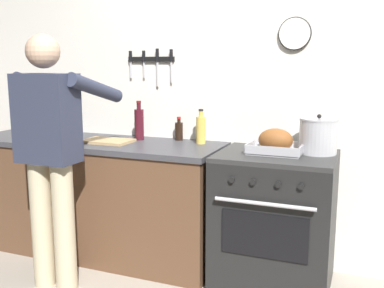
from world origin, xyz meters
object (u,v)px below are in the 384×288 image
bottle_cooking_oil (201,129)px  bottle_wine_red (139,124)px  bottle_soy_sauce (179,131)px  stock_pot (318,136)px  person_cook (51,147)px  stove (274,219)px  cutting_board (108,141)px  roasting_pan (275,143)px

bottle_cooking_oil → bottle_wine_red: bearing=-178.2°
bottle_soy_sauce → bottle_wine_red: size_ratio=0.60×
stock_pot → bottle_wine_red: 1.34m
bottle_soy_sauce → bottle_cooking_oil: bottle_cooking_oil is taller
person_cook → bottle_wine_red: size_ratio=5.50×
stock_pot → bottle_wine_red: bearing=178.0°
person_cook → bottle_cooking_oil: size_ratio=6.50×
stock_pot → bottle_wine_red: size_ratio=0.86×
stove → cutting_board: bearing=-178.1°
stove → bottle_soy_sauce: bottle_soy_sauce is taller
stove → stock_pot: stock_pot is taller
roasting_pan → cutting_board: bearing=-177.9°
stock_pot → bottle_soy_sauce: bearing=172.4°
stock_pot → roasting_pan: bearing=-158.2°
person_cook → bottle_soy_sauce: size_ratio=9.20×
bottle_wine_red → cutting_board: bearing=-130.4°
roasting_pan → stock_pot: bearing=21.8°
cutting_board → bottle_wine_red: 0.28m
roasting_pan → bottle_wine_red: (-1.09, 0.15, 0.05)m
person_cook → roasting_pan: bearing=-54.2°
stock_pot → cutting_board: 1.52m
roasting_pan → bottle_wine_red: bottle_wine_red is taller
stove → bottle_soy_sauce: 0.99m
bottle_soy_sauce → bottle_cooking_oil: bearing=-20.6°
cutting_board → stove: bearing=1.9°
roasting_pan → bottle_soy_sauce: bottle_soy_sauce is taller
person_cook → stock_pot: size_ratio=6.41×
roasting_pan → bottle_cooking_oil: (-0.58, 0.17, 0.03)m
roasting_pan → bottle_cooking_oil: bearing=164.2°
person_cook → cutting_board: size_ratio=4.61×
stove → person_cook: size_ratio=0.54×
person_cook → bottle_soy_sauce: person_cook is taller
roasting_pan → cutting_board: (-1.25, -0.05, -0.06)m
bottle_cooking_oil → stove: bearing=-15.8°
stove → cutting_board: (-1.26, -0.04, 0.46)m
stove → cutting_board: 1.34m
stove → roasting_pan: (-0.01, 0.00, 0.52)m
roasting_pan → stove: bearing=-11.4°
stove → roasting_pan: 0.52m
stove → bottle_wine_red: (-1.10, 0.15, 0.58)m
cutting_board → bottle_cooking_oil: bottle_cooking_oil is taller
bottle_soy_sauce → bottle_wine_red: 0.31m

